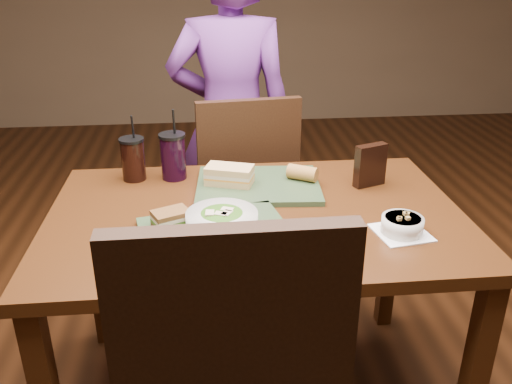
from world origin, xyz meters
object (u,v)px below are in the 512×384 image
at_px(tray_near, 216,235).
at_px(salad_bowl, 222,221).
at_px(diner, 231,122).
at_px(sandwich_near, 171,218).
at_px(tray_far, 258,185).
at_px(soup_bowl, 402,225).
at_px(cup_cola, 133,159).
at_px(chip_bag, 370,165).
at_px(cup_berry, 173,156).
at_px(sandwich_far, 229,175).
at_px(baguette_near, 275,239).
at_px(dining_table, 256,238).
at_px(baguette_far, 302,173).
at_px(chair_far, 247,190).

bearing_deg(tray_near, salad_bowl, 8.65).
relative_size(diner, sandwich_near, 12.75).
bearing_deg(salad_bowl, tray_far, 67.87).
distance_m(salad_bowl, sandwich_near, 0.15).
xyz_separation_m(salad_bowl, soup_bowl, (0.52, -0.03, -0.02)).
bearing_deg(cup_cola, chip_bag, -9.47).
bearing_deg(cup_berry, chip_bag, -11.21).
height_order(tray_near, sandwich_far, sandwich_far).
relative_size(sandwich_near, baguette_near, 1.00).
distance_m(cup_berry, chip_bag, 0.69).
height_order(dining_table, sandwich_near, sandwich_near).
bearing_deg(sandwich_near, baguette_far, 34.66).
distance_m(tray_near, soup_bowl, 0.54).
xyz_separation_m(salad_bowl, cup_cola, (-0.29, 0.46, 0.03)).
height_order(sandwich_far, chip_bag, chip_bag).
height_order(chair_far, tray_near, chair_far).
bearing_deg(chair_far, soup_bowl, -65.17).
xyz_separation_m(diner, sandwich_near, (-0.23, -0.97, 0.01)).
bearing_deg(sandwich_far, tray_far, -2.48).
height_order(tray_near, soup_bowl, soup_bowl).
relative_size(chair_far, sandwich_far, 5.48).
relative_size(cup_berry, chip_bag, 1.72).
xyz_separation_m(baguette_near, chip_bag, (0.39, 0.44, 0.03)).
bearing_deg(dining_table, cup_berry, 130.55).
bearing_deg(diner, tray_near, 87.43).
distance_m(chair_far, tray_far, 0.50).
bearing_deg(baguette_far, baguette_near, -108.87).
bearing_deg(baguette_near, cup_cola, 126.89).
distance_m(tray_near, baguette_far, 0.48).
distance_m(tray_far, salad_bowl, 0.37).
bearing_deg(diner, sandwich_far, 89.36).
relative_size(tray_far, chip_bag, 2.82).
relative_size(salad_bowl, cup_cola, 0.86).
xyz_separation_m(tray_far, baguette_near, (-0.00, -0.45, 0.04)).
bearing_deg(tray_near, cup_cola, 120.84).
relative_size(baguette_far, cup_berry, 0.40).
bearing_deg(diner, cup_cola, 58.86).
distance_m(salad_bowl, cup_cola, 0.55).
bearing_deg(sandwich_near, diner, 76.65).
bearing_deg(baguette_far, chip_bag, -7.01).
bearing_deg(diner, salad_bowl, 88.38).
xyz_separation_m(dining_table, cup_berry, (-0.27, 0.31, 0.17)).
xyz_separation_m(diner, baguette_far, (0.21, -0.67, 0.01)).
bearing_deg(dining_table, baguette_far, 48.05).
bearing_deg(cup_berry, tray_near, -73.62).
height_order(dining_table, baguette_far, baguette_far).
distance_m(tray_near, sandwich_far, 0.36).
relative_size(sandwich_far, baguette_far, 1.71).
distance_m(tray_near, cup_cola, 0.55).
relative_size(salad_bowl, chip_bag, 1.38).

